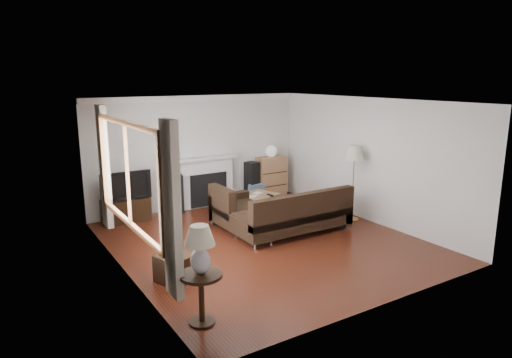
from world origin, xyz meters
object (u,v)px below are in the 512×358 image
tv_stand (126,210)px  sectional_sofa (293,213)px  coffee_table (250,207)px  side_table (201,299)px  floor_lamp (353,183)px  bookshelf (271,177)px

tv_stand → sectional_sofa: bearing=-44.1°
tv_stand → sectional_sofa: size_ratio=0.38×
tv_stand → coffee_table: bearing=-26.9°
side_table → coffee_table: bearing=50.8°
tv_stand → sectional_sofa: (2.46, -2.38, 0.16)m
sectional_sofa → floor_lamp: floor_lamp is taller
sectional_sofa → side_table: (-2.85, -2.03, -0.08)m
sectional_sofa → floor_lamp: size_ratio=1.57×
coffee_table → floor_lamp: size_ratio=0.77×
bookshelf → side_table: bookshelf is taller
tv_stand → side_table: side_table is taller
sectional_sofa → coffee_table: bearing=98.6°
bookshelf → floor_lamp: (0.39, -2.41, 0.28)m
tv_stand → side_table: (-0.39, -4.41, 0.09)m
tv_stand → sectional_sofa: sectional_sofa is taller
bookshelf → sectional_sofa: size_ratio=0.41×
coffee_table → floor_lamp: (1.71, -1.23, 0.54)m
bookshelf → coffee_table: size_ratio=0.83×
coffee_table → side_table: 4.21m
sectional_sofa → bookshelf: bearing=64.9°
tv_stand → floor_lamp: size_ratio=0.60×
tv_stand → floor_lamp: (3.98, -2.38, 0.54)m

